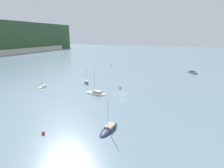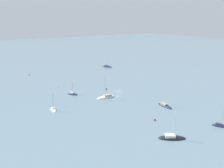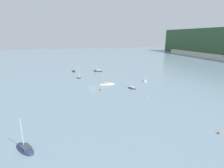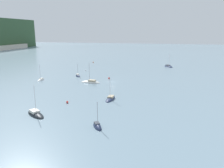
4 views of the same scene
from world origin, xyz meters
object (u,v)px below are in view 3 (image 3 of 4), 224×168
(sailboat_4, at_px, (98,71))
(mooring_buoy_0, at_px, (116,68))
(mooring_buoy_1, at_px, (95,74))
(mooring_buoy_2, at_px, (219,133))
(sailboat_6, at_px, (79,78))
(sailboat_1, at_px, (107,84))
(sailboat_3, at_px, (74,72))
(sailboat_2, at_px, (132,89))
(mooring_buoy_3, at_px, (100,89))
(sailboat_0, at_px, (144,81))
(mooring_buoy_4, at_px, (147,97))
(sailboat_5, at_px, (25,149))

(sailboat_4, bearing_deg, mooring_buoy_0, -116.86)
(mooring_buoy_1, relative_size, mooring_buoy_2, 0.97)
(sailboat_6, relative_size, mooring_buoy_0, 12.56)
(sailboat_1, bearing_deg, sailboat_6, 127.05)
(sailboat_3, relative_size, sailboat_6, 0.88)
(sailboat_2, distance_m, mooring_buoy_3, 16.44)
(sailboat_4, xyz_separation_m, mooring_buoy_3, (47.70, -7.69, 0.26))
(sailboat_0, bearing_deg, sailboat_6, 62.41)
(mooring_buoy_1, xyz_separation_m, mooring_buoy_2, (85.60, 20.30, 0.01))
(sailboat_0, xyz_separation_m, sailboat_3, (-41.00, -39.48, -0.01))
(mooring_buoy_4, bearing_deg, sailboat_5, -60.36)
(mooring_buoy_4, bearing_deg, sailboat_3, -157.56)
(sailboat_2, xyz_separation_m, mooring_buoy_1, (-38.87, -12.53, 0.24))
(sailboat_3, relative_size, mooring_buoy_3, 9.58)
(sailboat_1, xyz_separation_m, mooring_buoy_2, (58.10, 18.32, 0.25))
(sailboat_4, bearing_deg, mooring_buoy_2, 133.50)
(sailboat_4, bearing_deg, sailboat_6, 82.14)
(sailboat_2, xyz_separation_m, sailboat_4, (-49.85, -8.61, 0.01))
(sailboat_0, distance_m, sailboat_2, 17.60)
(sailboat_3, relative_size, mooring_buoy_1, 10.53)
(sailboat_0, xyz_separation_m, mooring_buoy_4, (27.00, -11.39, 0.18))
(sailboat_1, distance_m, sailboat_3, 44.73)
(sailboat_2, height_order, mooring_buoy_0, sailboat_2)
(mooring_buoy_4, bearing_deg, sailboat_2, -174.63)
(mooring_buoy_2, relative_size, mooring_buoy_3, 0.94)
(sailboat_5, bearing_deg, sailboat_3, -45.60)
(sailboat_3, bearing_deg, mooring_buoy_0, -112.60)
(sailboat_0, height_order, mooring_buoy_3, sailboat_0)
(mooring_buoy_1, height_order, mooring_buoy_2, mooring_buoy_2)
(mooring_buoy_3, xyz_separation_m, mooring_buoy_4, (17.07, 17.70, -0.10))
(sailboat_4, xyz_separation_m, mooring_buoy_4, (64.76, 10.01, 0.17))
(mooring_buoy_0, bearing_deg, sailboat_6, -50.35)
(sailboat_2, relative_size, mooring_buoy_1, 10.20)
(sailboat_0, relative_size, mooring_buoy_3, 10.11)
(sailboat_5, relative_size, mooring_buoy_2, 12.81)
(sailboat_0, bearing_deg, sailboat_3, 44.44)
(sailboat_0, height_order, mooring_buoy_1, sailboat_0)
(sailboat_2, xyz_separation_m, mooring_buoy_4, (14.91, 1.40, 0.17))
(sailboat_5, xyz_separation_m, mooring_buoy_2, (6.41, 51.01, 0.26))
(sailboat_1, relative_size, sailboat_6, 1.19)
(sailboat_2, xyz_separation_m, mooring_buoy_3, (-2.16, -16.30, 0.27))
(sailboat_0, xyz_separation_m, mooring_buoy_3, (9.93, -29.09, 0.28))
(mooring_buoy_3, bearing_deg, mooring_buoy_0, 156.47)
(mooring_buoy_2, relative_size, mooring_buoy_4, 1.28)
(sailboat_1, relative_size, mooring_buoy_4, 17.51)
(mooring_buoy_0, height_order, mooring_buoy_1, mooring_buoy_1)
(sailboat_4, height_order, mooring_buoy_3, sailboat_4)
(sailboat_1, height_order, sailboat_3, sailboat_1)
(mooring_buoy_4, bearing_deg, sailboat_4, -171.22)
(mooring_buoy_0, bearing_deg, sailboat_1, -21.78)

